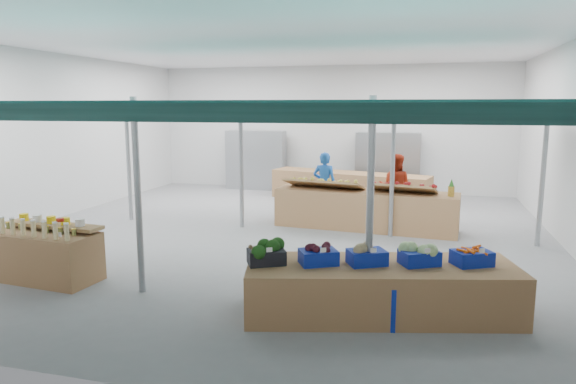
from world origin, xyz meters
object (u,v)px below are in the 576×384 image
fruit_counter (365,210)px  vendor_right (395,187)px  veg_counter (381,289)px  bottle_shelf (46,254)px  crate_stack (378,305)px  vendor_left (324,184)px

fruit_counter → vendor_right: (0.60, 1.10, 0.39)m
veg_counter → fruit_counter: bearing=84.9°
bottle_shelf → vendor_right: vendor_right is taller
crate_stack → fruit_counter: bearing=98.4°
bottle_shelf → vendor_right: size_ratio=1.11×
fruit_counter → crate_stack: fruit_counter is taller
veg_counter → vendor_left: bearing=93.9°
bottle_shelf → fruit_counter: (4.70, 5.01, 0.01)m
bottle_shelf → fruit_counter: bearing=51.7°
veg_counter → vendor_left: size_ratio=2.18×
fruit_counter → vendor_right: 1.31m
crate_stack → veg_counter: bearing=89.9°
crate_stack → vendor_left: (-2.00, 6.55, 0.56)m
veg_counter → vendor_right: (-0.20, 6.13, 0.49)m
vendor_left → vendor_right: bearing=-175.1°
bottle_shelf → vendor_right: bearing=53.9°
fruit_counter → vendor_left: vendor_left is taller
fruit_counter → vendor_left: bearing=142.4°
crate_stack → vendor_right: size_ratio=0.34×
crate_stack → vendor_right: 6.58m
veg_counter → vendor_left: 6.46m
fruit_counter → crate_stack: size_ratio=7.35×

